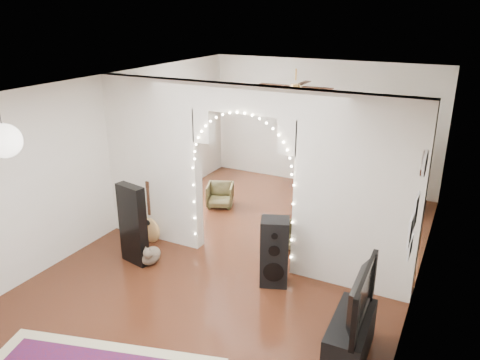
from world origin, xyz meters
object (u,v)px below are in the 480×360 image
at_px(acoustic_guitar, 150,220).
at_px(dining_chair_right, 298,236).
at_px(dining_chair_left, 220,195).
at_px(bookcase, 354,169).
at_px(dining_table, 362,164).
at_px(media_console, 350,338).
at_px(floor_speaker, 274,252).

relative_size(acoustic_guitar, dining_chair_right, 1.92).
xyz_separation_m(acoustic_guitar, dining_chair_left, (0.28, 1.86, -0.17)).
distance_m(bookcase, dining_table, 0.67).
distance_m(acoustic_guitar, dining_chair_right, 2.44).
height_order(bookcase, dining_chair_left, bookcase).
height_order(bookcase, dining_chair_right, bookcase).
distance_m(media_console, dining_chair_left, 4.56).
xyz_separation_m(media_console, dining_table, (-1.05, 4.89, 0.43)).
distance_m(floor_speaker, dining_table, 3.90).
distance_m(floor_speaker, bookcase, 3.24).
height_order(media_console, dining_chair_right, media_console).
relative_size(floor_speaker, dining_chair_right, 2.07).
height_order(acoustic_guitar, bookcase, bookcase).
relative_size(acoustic_guitar, media_console, 0.92).
distance_m(floor_speaker, dining_chair_left, 2.91).
bearing_deg(acoustic_guitar, dining_table, 59.19).
bearing_deg(dining_table, dining_chair_left, -150.02).
bearing_deg(acoustic_guitar, dining_chair_left, 85.78).
relative_size(bookcase, dining_chair_left, 3.03).
height_order(floor_speaker, dining_table, floor_speaker).
distance_m(acoustic_guitar, floor_speaker, 2.32).
height_order(bookcase, dining_table, bookcase).
xyz_separation_m(floor_speaker, dining_chair_left, (-2.03, 2.07, -0.26)).
bearing_deg(dining_chair_right, acoustic_guitar, -141.53).
bearing_deg(bookcase, media_console, -99.85).
height_order(acoustic_guitar, floor_speaker, acoustic_guitar).
bearing_deg(dining_table, floor_speaker, -102.42).
xyz_separation_m(dining_chair_left, dining_chair_right, (1.97, -0.94, -0.01)).
xyz_separation_m(bookcase, dining_table, (0.01, 0.67, -0.09)).
relative_size(floor_speaker, media_console, 0.99).
distance_m(acoustic_guitar, bookcase, 3.99).
bearing_deg(dining_chair_right, bookcase, 97.08).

